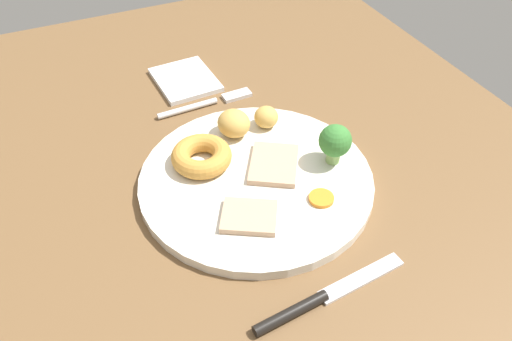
{
  "coord_description": "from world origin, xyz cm",
  "views": [
    {
      "loc": [
        39.08,
        -20.19,
        49.49
      ],
      "look_at": [
        -3.75,
        -0.78,
        6.0
      ],
      "focal_mm": 35.71,
      "sensor_mm": 36.0,
      "label": 1
    }
  ],
  "objects": [
    {
      "name": "dining_table",
      "position": [
        0.0,
        0.0,
        1.8
      ],
      "size": [
        120.0,
        84.0,
        3.6
      ],
      "primitive_type": "cube",
      "color": "brown",
      "rests_on": "ground"
    },
    {
      "name": "dinner_plate",
      "position": [
        -3.75,
        -0.78,
        4.3
      ],
      "size": [
        29.85,
        29.85,
        1.4
      ],
      "primitive_type": "cylinder",
      "color": "silver",
      "rests_on": "dining_table"
    },
    {
      "name": "meat_slice_main",
      "position": [
        -4.51,
        2.1,
        5.4
      ],
      "size": [
        9.69,
        9.11,
        0.8
      ],
      "primitive_type": "cube",
      "rotation": [
        0.0,
        0.0,
        5.74
      ],
      "color": "tan",
      "rests_on": "dinner_plate"
    },
    {
      "name": "meat_slice_under",
      "position": [
        2.51,
        -4.49,
        5.4
      ],
      "size": [
        7.64,
        8.1,
        0.8
      ],
      "primitive_type": "cube",
      "rotation": [
        0.0,
        0.0,
        4.2
      ],
      "color": "tan",
      "rests_on": "dinner_plate"
    },
    {
      "name": "yorkshire_pudding",
      "position": [
        -8.93,
        -6.16,
        6.24
      ],
      "size": [
        7.89,
        7.89,
        2.48
      ],
      "primitive_type": "torus",
      "color": "#C68938",
      "rests_on": "dinner_plate"
    },
    {
      "name": "roast_potato_left",
      "position": [
        -12.86,
        0.2,
        6.86
      ],
      "size": [
        5.4,
        5.15,
        3.71
      ],
      "primitive_type": "ellipsoid",
      "rotation": [
        0.0,
        0.0,
        4.88
      ],
      "color": "tan",
      "rests_on": "dinner_plate"
    },
    {
      "name": "roast_potato_right",
      "position": [
        -12.75,
        4.88,
        6.52
      ],
      "size": [
        4.82,
        4.82,
        3.03
      ],
      "primitive_type": "ellipsoid",
      "rotation": [
        0.0,
        0.0,
        5.59
      ],
      "color": "tan",
      "rests_on": "dinner_plate"
    },
    {
      "name": "carrot_coin_front",
      "position": [
        3.28,
        4.72,
        5.25
      ],
      "size": [
        3.09,
        3.09,
        0.49
      ],
      "primitive_type": "cylinder",
      "color": "orange",
      "rests_on": "dinner_plate"
    },
    {
      "name": "broccoli_floret",
      "position": [
        -2.27,
        9.6,
        8.27
      ],
      "size": [
        4.26,
        4.26,
        5.58
      ],
      "color": "#8CB766",
      "rests_on": "dinner_plate"
    },
    {
      "name": "fork",
      "position": [
        -22.76,
        -0.23,
        3.99
      ],
      "size": [
        2.19,
        15.3,
        0.9
      ],
      "rotation": [
        0.0,
        0.0,
        1.61
      ],
      "color": "silver",
      "rests_on": "dining_table"
    },
    {
      "name": "knife",
      "position": [
        14.87,
        -2.18,
        4.05
      ],
      "size": [
        3.18,
        18.55,
        1.2
      ],
      "rotation": [
        0.0,
        0.0,
        1.66
      ],
      "color": "black",
      "rests_on": "dining_table"
    },
    {
      "name": "folded_napkin",
      "position": [
        -30.39,
        -1.4,
        4.0
      ],
      "size": [
        11.46,
        9.56,
        0.8
      ],
      "primitive_type": "cube",
      "rotation": [
        0.0,
        0.0,
        0.05
      ],
      "color": "white",
      "rests_on": "dining_table"
    }
  ]
}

